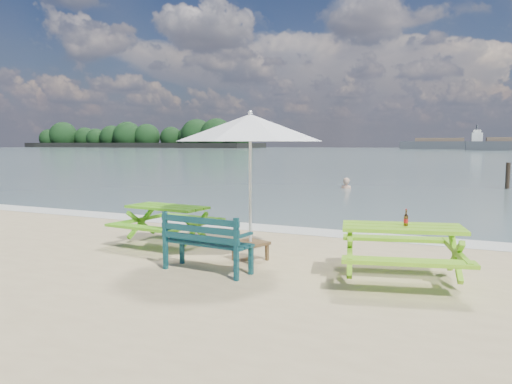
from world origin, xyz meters
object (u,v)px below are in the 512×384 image
at_px(beer_bottle, 406,220).
at_px(picnic_table_left, 167,226).
at_px(patio_umbrella, 250,128).
at_px(swimmer, 346,197).
at_px(picnic_table_right, 402,254).
at_px(side_table, 250,251).
at_px(park_bench, 208,254).

bearing_deg(beer_bottle, picnic_table_left, 170.71).
relative_size(patio_umbrella, swimmer, 1.87).
distance_m(picnic_table_right, patio_umbrella, 3.07).
relative_size(picnic_table_right, beer_bottle, 9.25).
distance_m(picnic_table_left, swimmer, 12.91).
distance_m(side_table, patio_umbrella, 2.03).
bearing_deg(picnic_table_left, beer_bottle, -9.29).
relative_size(picnic_table_left, picnic_table_right, 0.85).
bearing_deg(park_bench, swimmer, 96.30).
bearing_deg(patio_umbrella, beer_bottle, -4.48).
distance_m(picnic_table_right, side_table, 2.49).
height_order(park_bench, patio_umbrella, patio_umbrella).
xyz_separation_m(picnic_table_left, beer_bottle, (4.55, -0.74, 0.51)).
relative_size(picnic_table_left, side_table, 2.97).
xyz_separation_m(side_table, patio_umbrella, (0.00, -0.00, 2.03)).
height_order(side_table, patio_umbrella, patio_umbrella).
bearing_deg(beer_bottle, park_bench, -165.56).
bearing_deg(picnic_table_right, park_bench, -165.40).
distance_m(beer_bottle, swimmer, 14.38).
bearing_deg(side_table, picnic_table_left, 164.96).
relative_size(picnic_table_right, patio_umbrella, 0.70).
bearing_deg(picnic_table_left, park_bench, -39.90).
distance_m(patio_umbrella, beer_bottle, 2.85).
distance_m(park_bench, patio_umbrella, 2.15).
xyz_separation_m(picnic_table_right, beer_bottle, (0.04, 0.00, 0.49)).
height_order(side_table, swimmer, swimmer).
relative_size(side_table, patio_umbrella, 0.20).
distance_m(park_bench, swimmer, 14.46).
bearing_deg(swimmer, picnic_table_left, -90.73).
bearing_deg(picnic_table_left, side_table, -15.04).
xyz_separation_m(picnic_table_right, swimmer, (-4.34, 13.64, -0.76)).
bearing_deg(park_bench, picnic_table_right, 14.60).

